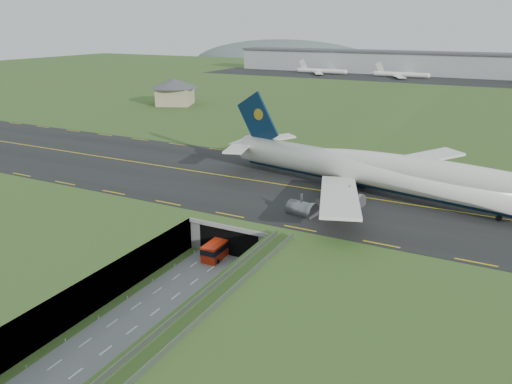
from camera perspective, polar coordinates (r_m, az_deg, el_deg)
The scene contains 10 objects.
ground at distance 84.31m, azimuth -5.92°, elevation -9.40°, with size 900.00×900.00×0.00m, color #375421.
airfield_deck at distance 82.95m, azimuth -5.99°, elevation -7.58°, with size 800.00×800.00×6.00m, color gray.
trench_road at distance 78.93m, azimuth -8.94°, elevation -11.56°, with size 12.00×75.00×0.20m, color slate.
taxiway at distance 108.76m, azimuth 3.46°, elevation 0.74°, with size 800.00×44.00×0.18m, color black.
tunnel_portal at distance 95.92m, azimuth -0.54°, elevation -3.50°, with size 17.00×22.30×6.00m.
guideway at distance 62.67m, azimuth -7.17°, elevation -14.61°, with size 3.00×53.00×7.05m.
jumbo_jet at distance 102.73m, azimuth 15.79°, elevation 1.93°, with size 88.27×57.16×19.26m.
shuttle_tram at distance 89.27m, azimuth -4.34°, elevation -6.47°, with size 3.03×7.58×3.08m.
service_building at distance 221.61m, azimuth -9.27°, elevation 11.49°, with size 26.68×26.68×11.17m.
cargo_terminal at distance 364.49m, azimuth 21.27°, elevation 13.46°, with size 320.00×67.00×15.60m.
Camera 1 is at (41.53, -61.77, 39.60)m, focal length 35.00 mm.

